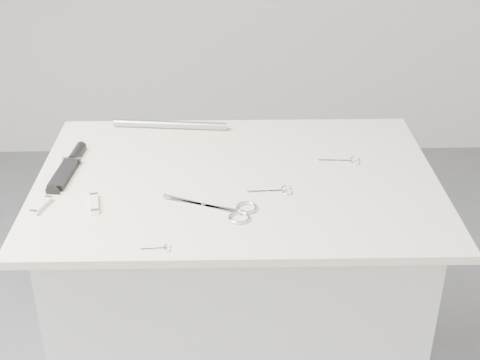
{
  "coord_description": "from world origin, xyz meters",
  "views": [
    {
      "loc": [
        -0.02,
        -1.46,
        1.73
      ],
      "look_at": [
        0.01,
        -0.01,
        0.92
      ],
      "focal_mm": 50.0,
      "sensor_mm": 36.0,
      "label": 1
    }
  ],
  "objects_px": {
    "tiny_scissors": "(160,248)",
    "pocket_knife_a": "(95,204)",
    "pocket_knife_b": "(42,206)",
    "large_shears": "(229,210)",
    "sheathed_knife": "(70,164)",
    "plinth": "(237,322)",
    "embroidery_scissors_a": "(278,191)",
    "embroidery_scissors_b": "(347,161)",
    "metal_rail": "(170,125)"
  },
  "relations": [
    {
      "from": "large_shears",
      "to": "pocket_knife_b",
      "type": "bearing_deg",
      "value": -160.81
    },
    {
      "from": "sheathed_knife",
      "to": "large_shears",
      "type": "bearing_deg",
      "value": -113.32
    },
    {
      "from": "large_shears",
      "to": "metal_rail",
      "type": "xyz_separation_m",
      "value": [
        -0.17,
        0.46,
        0.01
      ]
    },
    {
      "from": "embroidery_scissors_b",
      "to": "pocket_knife_a",
      "type": "distance_m",
      "value": 0.66
    },
    {
      "from": "embroidery_scissors_b",
      "to": "tiny_scissors",
      "type": "relative_size",
      "value": 1.73
    },
    {
      "from": "embroidery_scissors_a",
      "to": "metal_rail",
      "type": "height_order",
      "value": "metal_rail"
    },
    {
      "from": "pocket_knife_a",
      "to": "pocket_knife_b",
      "type": "distance_m",
      "value": 0.12
    },
    {
      "from": "tiny_scissors",
      "to": "pocket_knife_b",
      "type": "xyz_separation_m",
      "value": [
        -0.29,
        0.17,
        0.0
      ]
    },
    {
      "from": "plinth",
      "to": "embroidery_scissors_b",
      "type": "bearing_deg",
      "value": 15.66
    },
    {
      "from": "plinth",
      "to": "pocket_knife_a",
      "type": "height_order",
      "value": "pocket_knife_a"
    },
    {
      "from": "metal_rail",
      "to": "large_shears",
      "type": "bearing_deg",
      "value": -70.07
    },
    {
      "from": "plinth",
      "to": "metal_rail",
      "type": "relative_size",
      "value": 2.75
    },
    {
      "from": "pocket_knife_a",
      "to": "pocket_knife_b",
      "type": "bearing_deg",
      "value": 81.29
    },
    {
      "from": "embroidery_scissors_a",
      "to": "plinth",
      "type": "bearing_deg",
      "value": 139.67
    },
    {
      "from": "pocket_knife_b",
      "to": "tiny_scissors",
      "type": "bearing_deg",
      "value": -103.75
    },
    {
      "from": "plinth",
      "to": "embroidery_scissors_b",
      "type": "relative_size",
      "value": 8.3
    },
    {
      "from": "large_shears",
      "to": "tiny_scissors",
      "type": "relative_size",
      "value": 3.51
    },
    {
      "from": "large_shears",
      "to": "metal_rail",
      "type": "distance_m",
      "value": 0.49
    },
    {
      "from": "plinth",
      "to": "pocket_knife_b",
      "type": "bearing_deg",
      "value": -163.31
    },
    {
      "from": "large_shears",
      "to": "embroidery_scissors_a",
      "type": "xyz_separation_m",
      "value": [
        0.12,
        0.09,
        -0.0
      ]
    },
    {
      "from": "pocket_knife_a",
      "to": "metal_rail",
      "type": "xyz_separation_m",
      "value": [
        0.14,
        0.43,
        0.01
      ]
    },
    {
      "from": "large_shears",
      "to": "metal_rail",
      "type": "relative_size",
      "value": 0.67
    },
    {
      "from": "embroidery_scissors_b",
      "to": "sheathed_knife",
      "type": "height_order",
      "value": "sheathed_knife"
    },
    {
      "from": "embroidery_scissors_a",
      "to": "tiny_scissors",
      "type": "bearing_deg",
      "value": -141.59
    },
    {
      "from": "plinth",
      "to": "tiny_scissors",
      "type": "xyz_separation_m",
      "value": [
        -0.17,
        -0.31,
        0.47
      ]
    },
    {
      "from": "large_shears",
      "to": "sheathed_knife",
      "type": "relative_size",
      "value": 0.93
    },
    {
      "from": "pocket_knife_a",
      "to": "embroidery_scissors_a",
      "type": "bearing_deg",
      "value": -93.56
    },
    {
      "from": "sheathed_knife",
      "to": "plinth",
      "type": "bearing_deg",
      "value": -92.86
    },
    {
      "from": "large_shears",
      "to": "embroidery_scissors_b",
      "type": "height_order",
      "value": "large_shears"
    },
    {
      "from": "embroidery_scissors_a",
      "to": "embroidery_scissors_b",
      "type": "xyz_separation_m",
      "value": [
        0.19,
        0.15,
        0.0
      ]
    },
    {
      "from": "embroidery_scissors_a",
      "to": "metal_rail",
      "type": "relative_size",
      "value": 0.33
    },
    {
      "from": "tiny_scissors",
      "to": "sheathed_knife",
      "type": "bearing_deg",
      "value": 121.15
    },
    {
      "from": "tiny_scissors",
      "to": "pocket_knife_a",
      "type": "bearing_deg",
      "value": 129.02
    },
    {
      "from": "sheathed_knife",
      "to": "pocket_knife_b",
      "type": "xyz_separation_m",
      "value": [
        -0.03,
        -0.2,
        -0.0
      ]
    },
    {
      "from": "embroidery_scissors_a",
      "to": "pocket_knife_b",
      "type": "height_order",
      "value": "pocket_knife_b"
    },
    {
      "from": "pocket_knife_a",
      "to": "embroidery_scissors_b",
      "type": "bearing_deg",
      "value": -82.5
    },
    {
      "from": "metal_rail",
      "to": "pocket_knife_a",
      "type": "bearing_deg",
      "value": -108.7
    },
    {
      "from": "embroidery_scissors_a",
      "to": "embroidery_scissors_b",
      "type": "bearing_deg",
      "value": 35.07
    },
    {
      "from": "plinth",
      "to": "pocket_knife_a",
      "type": "distance_m",
      "value": 0.59
    },
    {
      "from": "embroidery_scissors_b",
      "to": "tiny_scissors",
      "type": "height_order",
      "value": "same"
    },
    {
      "from": "large_shears",
      "to": "embroidery_scissors_b",
      "type": "bearing_deg",
      "value": 60.26
    },
    {
      "from": "pocket_knife_b",
      "to": "large_shears",
      "type": "bearing_deg",
      "value": -76.09
    },
    {
      "from": "tiny_scissors",
      "to": "pocket_knife_b",
      "type": "bearing_deg",
      "value": 144.9
    },
    {
      "from": "embroidery_scissors_a",
      "to": "pocket_knife_a",
      "type": "bearing_deg",
      "value": -175.83
    },
    {
      "from": "embroidery_scissors_b",
      "to": "metal_rail",
      "type": "relative_size",
      "value": 0.33
    },
    {
      "from": "large_shears",
      "to": "pocket_knife_a",
      "type": "relative_size",
      "value": 2.55
    },
    {
      "from": "tiny_scissors",
      "to": "pocket_knife_a",
      "type": "relative_size",
      "value": 0.73
    },
    {
      "from": "plinth",
      "to": "tiny_scissors",
      "type": "distance_m",
      "value": 0.59
    },
    {
      "from": "plinth",
      "to": "embroidery_scissors_a",
      "type": "xyz_separation_m",
      "value": [
        0.1,
        -0.07,
        0.47
      ]
    },
    {
      "from": "large_shears",
      "to": "pocket_knife_a",
      "type": "bearing_deg",
      "value": -163.06
    }
  ]
}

